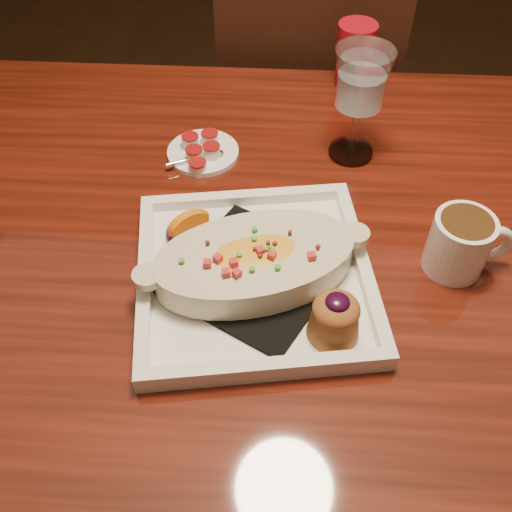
# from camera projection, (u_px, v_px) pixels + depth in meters

# --- Properties ---
(floor) EXTENTS (7.00, 7.00, 0.00)m
(floor) POSITION_uv_depth(u_px,v_px,m) (290.00, 432.00, 1.44)
(floor) COLOR black
(floor) RESTS_ON ground
(table) EXTENTS (1.50, 0.90, 0.75)m
(table) POSITION_uv_depth(u_px,v_px,m) (307.00, 265.00, 0.95)
(table) COLOR maroon
(table) RESTS_ON floor
(chair_far) EXTENTS (0.42, 0.42, 0.93)m
(chair_far) POSITION_uv_depth(u_px,v_px,m) (303.00, 118.00, 1.48)
(chair_far) COLOR black
(chair_far) RESTS_ON floor
(plate) EXTENTS (0.37, 0.37, 0.08)m
(plate) POSITION_uv_depth(u_px,v_px,m) (258.00, 269.00, 0.78)
(plate) COLOR white
(plate) RESTS_ON table
(coffee_mug) EXTENTS (0.12, 0.09, 0.09)m
(coffee_mug) POSITION_uv_depth(u_px,v_px,m) (462.00, 242.00, 0.79)
(coffee_mug) COLOR white
(coffee_mug) RESTS_ON table
(goblet) EXTENTS (0.09, 0.09, 0.19)m
(goblet) POSITION_uv_depth(u_px,v_px,m) (361.00, 86.00, 0.90)
(goblet) COLOR silver
(goblet) RESTS_ON table
(saucer) EXTENTS (0.12, 0.12, 0.08)m
(saucer) POSITION_uv_depth(u_px,v_px,m) (202.00, 151.00, 0.99)
(saucer) COLOR white
(saucer) RESTS_ON table
(creamer_loose) EXTENTS (0.03, 0.03, 0.02)m
(creamer_loose) POSITION_uv_depth(u_px,v_px,m) (198.00, 167.00, 0.95)
(creamer_loose) COLOR white
(creamer_loose) RESTS_ON table
(red_tumbler) EXTENTS (0.07, 0.07, 0.12)m
(red_tumbler) POSITION_uv_depth(u_px,v_px,m) (354.00, 56.00, 1.10)
(red_tumbler) COLOR #B80D1B
(red_tumbler) RESTS_ON table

